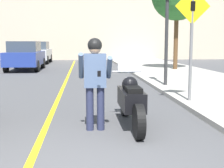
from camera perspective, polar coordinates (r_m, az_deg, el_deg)
The scene contains 8 objects.
road_center_line at distance 9.82m, azimuth -9.52°, elevation -1.94°, with size 0.12×36.00×0.01m.
building_backdrop at distance 29.71m, azimuth -5.66°, elevation 11.01°, with size 28.00×1.20×6.78m.
motorcycle at distance 6.07m, azimuth 3.47°, elevation -3.02°, with size 0.62×2.34×1.29m.
person_biker at distance 5.67m, azimuth -3.12°, elevation 1.73°, with size 0.59×0.47×1.70m.
crossing_sign at distance 8.24m, azimuth 14.36°, elevation 8.88°, with size 0.91×0.08×2.85m.
traffic_light at distance 11.18m, azimuth 10.07°, elevation 13.16°, with size 0.26×0.30×3.74m.
parked_car_blue at distance 18.92m, azimuth -15.58°, elevation 5.04°, with size 1.88×4.20×1.68m.
parked_car_white at distance 24.95m, azimuth -13.44°, elevation 5.67°, with size 1.88×4.20×1.68m.
Camera 1 is at (0.13, -3.66, 1.62)m, focal length 50.00 mm.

